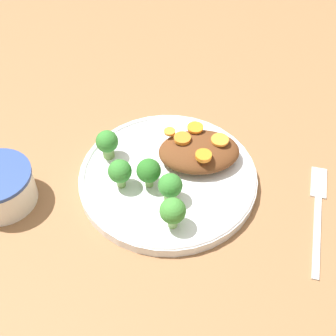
% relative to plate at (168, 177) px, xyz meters
% --- Properties ---
extents(ground_plane, '(4.00, 4.00, 0.00)m').
position_rel_plate_xyz_m(ground_plane, '(0.00, 0.00, -0.01)').
color(ground_plane, '#8C603D').
extents(plate, '(0.28, 0.28, 0.02)m').
position_rel_plate_xyz_m(plate, '(0.00, 0.00, 0.00)').
color(plate, white).
rests_on(plate, ground_plane).
extents(stew_mound, '(0.13, 0.09, 0.04)m').
position_rel_plate_xyz_m(stew_mound, '(0.05, 0.03, 0.02)').
color(stew_mound, '#5B3319').
rests_on(stew_mound, plate).
extents(broccoli_floret_0, '(0.04, 0.04, 0.05)m').
position_rel_plate_xyz_m(broccoli_floret_0, '(-0.03, -0.02, 0.04)').
color(broccoli_floret_0, '#759E51').
rests_on(broccoli_floret_0, plate).
extents(broccoli_floret_1, '(0.04, 0.04, 0.05)m').
position_rel_plate_xyz_m(broccoli_floret_1, '(-0.09, 0.05, 0.04)').
color(broccoli_floret_1, '#759E51').
rests_on(broccoli_floret_1, plate).
extents(broccoli_floret_2, '(0.04, 0.04, 0.05)m').
position_rel_plate_xyz_m(broccoli_floret_2, '(-0.00, -0.10, 0.04)').
color(broccoli_floret_2, '#7FA85B').
rests_on(broccoli_floret_2, plate).
extents(broccoli_floret_3, '(0.04, 0.04, 0.05)m').
position_rel_plate_xyz_m(broccoli_floret_3, '(-0.07, -0.02, 0.04)').
color(broccoli_floret_3, '#759E51').
rests_on(broccoli_floret_3, plate).
extents(broccoli_floret_4, '(0.04, 0.04, 0.05)m').
position_rel_plate_xyz_m(broccoli_floret_4, '(0.00, -0.05, 0.03)').
color(broccoli_floret_4, '#7FA85B').
rests_on(broccoli_floret_4, plate).
extents(carrot_slice_0, '(0.03, 0.03, 0.01)m').
position_rel_plate_xyz_m(carrot_slice_0, '(0.03, 0.04, 0.04)').
color(carrot_slice_0, orange).
rests_on(carrot_slice_0, stew_mound).
extents(carrot_slice_1, '(0.03, 0.03, 0.00)m').
position_rel_plate_xyz_m(carrot_slice_1, '(0.08, 0.03, 0.04)').
color(carrot_slice_1, orange).
rests_on(carrot_slice_1, stew_mound).
extents(carrot_slice_2, '(0.03, 0.03, 0.00)m').
position_rel_plate_xyz_m(carrot_slice_2, '(0.05, 0.06, 0.04)').
color(carrot_slice_2, orange).
rests_on(carrot_slice_2, stew_mound).
extents(carrot_slice_3, '(0.02, 0.02, 0.01)m').
position_rel_plate_xyz_m(carrot_slice_3, '(0.05, 0.00, 0.04)').
color(carrot_slice_3, orange).
rests_on(carrot_slice_3, stew_mound).
extents(carrot_slice_4, '(0.02, 0.02, 0.00)m').
position_rel_plate_xyz_m(carrot_slice_4, '(0.01, 0.06, 0.04)').
color(carrot_slice_4, orange).
rests_on(carrot_slice_4, stew_mound).
extents(fork, '(0.08, 0.20, 0.01)m').
position_rel_plate_xyz_m(fork, '(0.22, -0.07, -0.01)').
color(fork, silver).
rests_on(fork, ground_plane).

